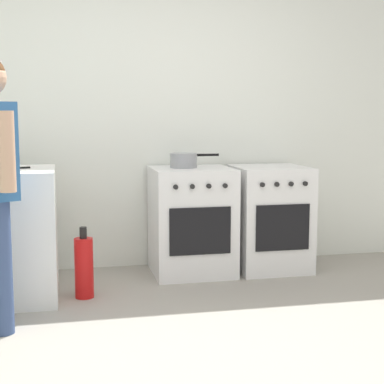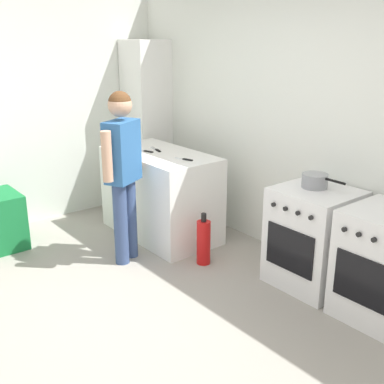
# 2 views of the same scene
# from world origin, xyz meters

# --- Properties ---
(ground_plane) EXTENTS (8.00, 8.00, 0.00)m
(ground_plane) POSITION_xyz_m (0.00, 0.00, 0.00)
(ground_plane) COLOR gray
(back_wall) EXTENTS (6.00, 0.10, 2.60)m
(back_wall) POSITION_xyz_m (0.00, 1.95, 1.30)
(back_wall) COLOR silver
(back_wall) RESTS_ON ground
(side_wall_left) EXTENTS (0.10, 3.10, 2.60)m
(side_wall_left) POSITION_xyz_m (-2.60, 0.40, 1.30)
(side_wall_left) COLOR silver
(side_wall_left) RESTS_ON ground
(counter_unit) EXTENTS (1.30, 0.70, 0.90)m
(counter_unit) POSITION_xyz_m (-1.35, 1.20, 0.45)
(counter_unit) COLOR white
(counter_unit) RESTS_ON ground
(oven_left) EXTENTS (0.63, 0.62, 0.85)m
(oven_left) POSITION_xyz_m (0.35, 1.58, 0.43)
(oven_left) COLOR white
(oven_left) RESTS_ON ground
(pot) EXTENTS (0.39, 0.21, 0.12)m
(pot) POSITION_xyz_m (0.29, 1.61, 0.91)
(pot) COLOR gray
(pot) RESTS_ON oven_left
(knife_carving) EXTENTS (0.33, 0.12, 0.01)m
(knife_carving) POSITION_xyz_m (-1.53, 1.10, 0.90)
(knife_carving) COLOR silver
(knife_carving) RESTS_ON counter_unit
(knife_utility) EXTENTS (0.25, 0.09, 0.01)m
(knife_utility) POSITION_xyz_m (-1.47, 1.24, 0.90)
(knife_utility) COLOR silver
(knife_utility) RESTS_ON counter_unit
(knife_paring) EXTENTS (0.21, 0.08, 0.01)m
(knife_paring) POSITION_xyz_m (-0.95, 1.22, 0.91)
(knife_paring) COLOR silver
(knife_paring) RESTS_ON counter_unit
(person) EXTENTS (0.33, 0.52, 1.59)m
(person) POSITION_xyz_m (-1.04, 0.58, 0.95)
(person) COLOR #384C7A
(person) RESTS_ON ground
(fire_extinguisher) EXTENTS (0.13, 0.13, 0.50)m
(fire_extinguisher) POSITION_xyz_m (-0.52, 1.10, 0.22)
(fire_extinguisher) COLOR red
(fire_extinguisher) RESTS_ON ground
(recycling_crate_lower) EXTENTS (0.52, 0.36, 0.28)m
(recycling_crate_lower) POSITION_xyz_m (-2.09, -0.23, 0.14)
(recycling_crate_lower) COLOR #197238
(recycling_crate_lower) RESTS_ON ground
(recycling_crate_upper) EXTENTS (0.52, 0.36, 0.28)m
(recycling_crate_upper) POSITION_xyz_m (-2.09, -0.23, 0.42)
(recycling_crate_upper) COLOR #197238
(recycling_crate_upper) RESTS_ON recycling_crate_lower
(larder_cabinet) EXTENTS (0.48, 0.44, 2.00)m
(larder_cabinet) POSITION_xyz_m (-2.30, 1.68, 1.00)
(larder_cabinet) COLOR white
(larder_cabinet) RESTS_ON ground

